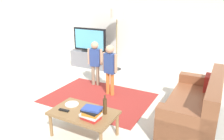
# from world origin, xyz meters

# --- Properties ---
(ground) EXTENTS (7.80, 7.80, 0.00)m
(ground) POSITION_xyz_m (0.00, 0.00, 0.00)
(ground) COLOR beige
(wall_back) EXTENTS (6.00, 0.12, 2.70)m
(wall_back) POSITION_xyz_m (0.00, 3.00, 1.35)
(wall_back) COLOR silver
(wall_back) RESTS_ON ground
(area_rug) EXTENTS (2.20, 1.60, 0.01)m
(area_rug) POSITION_xyz_m (-0.27, 0.49, 0.00)
(area_rug) COLOR #9E2D28
(area_rug) RESTS_ON ground
(tv_stand) EXTENTS (1.20, 0.44, 0.50)m
(tv_stand) POSITION_xyz_m (-1.66, 2.30, 0.24)
(tv_stand) COLOR slate
(tv_stand) RESTS_ON ground
(tv) EXTENTS (1.10, 0.28, 0.71)m
(tv) POSITION_xyz_m (-1.66, 2.28, 0.85)
(tv) COLOR black
(tv) RESTS_ON tv_stand
(couch) EXTENTS (0.80, 1.80, 0.86)m
(couch) POSITION_xyz_m (1.73, 0.45, 0.29)
(couch) COLOR brown
(couch) RESTS_ON ground
(floor_lamp) EXTENTS (0.36, 0.36, 1.78)m
(floor_lamp) POSITION_xyz_m (-0.83, 2.45, 1.54)
(floor_lamp) COLOR #262626
(floor_lamp) RESTS_ON ground
(child_near_tv) EXTENTS (0.35, 0.19, 1.09)m
(child_near_tv) POSITION_xyz_m (-0.73, 1.10, 0.66)
(child_near_tv) COLOR gray
(child_near_tv) RESTS_ON ground
(child_center) EXTENTS (0.37, 0.18, 1.13)m
(child_center) POSITION_xyz_m (-0.14, 0.77, 0.68)
(child_center) COLOR orange
(child_center) RESTS_ON ground
(coffee_table) EXTENTS (1.00, 0.60, 0.42)m
(coffee_table) POSITION_xyz_m (0.23, -0.76, 0.37)
(coffee_table) COLOR olive
(coffee_table) RESTS_ON ground
(book_stack) EXTENTS (0.30, 0.22, 0.18)m
(book_stack) POSITION_xyz_m (0.45, -0.88, 0.51)
(book_stack) COLOR red
(book_stack) RESTS_ON coffee_table
(bottle) EXTENTS (0.06, 0.06, 0.30)m
(bottle) POSITION_xyz_m (0.55, -0.66, 0.55)
(bottle) COLOR #4C3319
(bottle) RESTS_ON coffee_table
(tv_remote) EXTENTS (0.17, 0.06, 0.02)m
(tv_remote) POSITION_xyz_m (-0.05, -0.88, 0.43)
(tv_remote) COLOR black
(tv_remote) RESTS_ON coffee_table
(plate) EXTENTS (0.22, 0.22, 0.02)m
(plate) POSITION_xyz_m (-0.07, -0.66, 0.43)
(plate) COLOR white
(plate) RESTS_ON coffee_table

